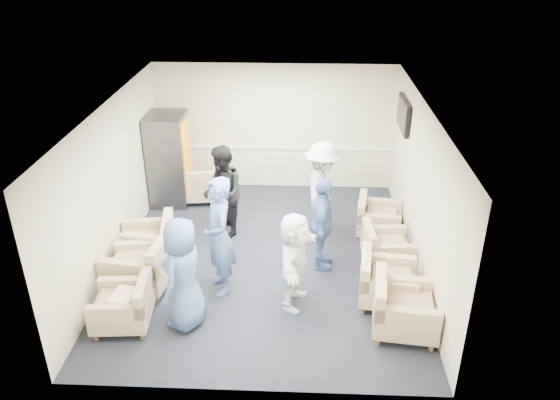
{
  "coord_description": "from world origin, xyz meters",
  "views": [
    {
      "loc": [
        0.59,
        -7.96,
        5.16
      ],
      "look_at": [
        0.23,
        0.2,
        1.05
      ],
      "focal_mm": 35.0,
      "sensor_mm": 36.0,
      "label": 1
    }
  ],
  "objects_px": {
    "armchair_left_mid": "(144,266)",
    "person_mid_right": "(322,224)",
    "person_back_right": "(322,190)",
    "armchair_right_midnear": "(384,283)",
    "armchair_left_far": "(151,245)",
    "armchair_left_near": "(126,307)",
    "person_back_left": "(223,192)",
    "armchair_corner": "(201,186)",
    "person_front_left": "(183,274)",
    "person_front_right": "(294,260)",
    "armchair_right_midfar": "(383,249)",
    "person_mid_left": "(219,237)",
    "armchair_right_far": "(376,219)",
    "vending_machine": "(170,159)",
    "armchair_right_near": "(401,310)"
  },
  "relations": [
    {
      "from": "armchair_corner",
      "to": "person_back_right",
      "type": "height_order",
      "value": "person_back_right"
    },
    {
      "from": "person_mid_right",
      "to": "person_front_right",
      "type": "distance_m",
      "value": 1.12
    },
    {
      "from": "armchair_left_near",
      "to": "armchair_corner",
      "type": "relative_size",
      "value": 0.94
    },
    {
      "from": "armchair_right_midfar",
      "to": "armchair_corner",
      "type": "xyz_separation_m",
      "value": [
        -3.49,
        2.26,
        0.02
      ]
    },
    {
      "from": "armchair_left_far",
      "to": "person_back_left",
      "type": "bearing_deg",
      "value": 124.19
    },
    {
      "from": "armchair_left_mid",
      "to": "person_front_right",
      "type": "distance_m",
      "value": 2.42
    },
    {
      "from": "armchair_right_midfar",
      "to": "person_front_right",
      "type": "xyz_separation_m",
      "value": [
        -1.48,
        -1.14,
        0.46
      ]
    },
    {
      "from": "armchair_left_far",
      "to": "armchair_right_far",
      "type": "distance_m",
      "value": 4.08
    },
    {
      "from": "armchair_left_near",
      "to": "person_front_left",
      "type": "height_order",
      "value": "person_front_left"
    },
    {
      "from": "armchair_right_far",
      "to": "person_front_right",
      "type": "height_order",
      "value": "person_front_right"
    },
    {
      "from": "armchair_right_near",
      "to": "person_mid_left",
      "type": "relative_size",
      "value": 0.51
    },
    {
      "from": "person_back_right",
      "to": "armchair_right_midnear",
      "type": "bearing_deg",
      "value": -147.82
    },
    {
      "from": "armchair_right_midnear",
      "to": "armchair_right_midfar",
      "type": "xyz_separation_m",
      "value": [
        0.13,
        1.04,
        -0.03
      ]
    },
    {
      "from": "armchair_left_far",
      "to": "armchair_right_near",
      "type": "bearing_deg",
      "value": 59.68
    },
    {
      "from": "person_mid_left",
      "to": "person_back_left",
      "type": "xyz_separation_m",
      "value": [
        -0.19,
        1.72,
        -0.1
      ]
    },
    {
      "from": "armchair_left_near",
      "to": "person_mid_left",
      "type": "distance_m",
      "value": 1.67
    },
    {
      "from": "armchair_right_midnear",
      "to": "person_front_right",
      "type": "relative_size",
      "value": 0.61
    },
    {
      "from": "armchair_left_near",
      "to": "person_back_left",
      "type": "bearing_deg",
      "value": 153.89
    },
    {
      "from": "armchair_left_mid",
      "to": "person_mid_right",
      "type": "bearing_deg",
      "value": 111.76
    },
    {
      "from": "armchair_right_midfar",
      "to": "person_back_right",
      "type": "xyz_separation_m",
      "value": [
        -1.02,
        0.96,
        0.61
      ]
    },
    {
      "from": "armchair_left_mid",
      "to": "armchair_left_far",
      "type": "relative_size",
      "value": 1.06
    },
    {
      "from": "armchair_right_midnear",
      "to": "vending_machine",
      "type": "bearing_deg",
      "value": 57.59
    },
    {
      "from": "armchair_right_far",
      "to": "person_front_left",
      "type": "xyz_separation_m",
      "value": [
        -3.0,
        -2.69,
        0.53
      ]
    },
    {
      "from": "armchair_left_far",
      "to": "armchair_left_near",
      "type": "bearing_deg",
      "value": -6.85
    },
    {
      "from": "armchair_left_mid",
      "to": "person_back_left",
      "type": "bearing_deg",
      "value": 156.55
    },
    {
      "from": "armchair_corner",
      "to": "person_back_left",
      "type": "relative_size",
      "value": 0.52
    },
    {
      "from": "person_front_left",
      "to": "person_back_right",
      "type": "bearing_deg",
      "value": 162.04
    },
    {
      "from": "person_front_left",
      "to": "person_front_right",
      "type": "height_order",
      "value": "person_front_left"
    },
    {
      "from": "armchair_right_near",
      "to": "armchair_right_midnear",
      "type": "distance_m",
      "value": 0.68
    },
    {
      "from": "person_front_left",
      "to": "armchair_left_far",
      "type": "bearing_deg",
      "value": -130.17
    },
    {
      "from": "armchair_right_midnear",
      "to": "armchair_corner",
      "type": "relative_size",
      "value": 1.04
    },
    {
      "from": "armchair_right_midnear",
      "to": "armchair_right_midfar",
      "type": "bearing_deg",
      "value": 0.22
    },
    {
      "from": "vending_machine",
      "to": "person_front_left",
      "type": "xyz_separation_m",
      "value": [
        1.07,
        -3.9,
        -0.09
      ]
    },
    {
      "from": "armchair_left_near",
      "to": "armchair_right_midfar",
      "type": "distance_m",
      "value": 4.24
    },
    {
      "from": "person_front_left",
      "to": "person_mid_left",
      "type": "relative_size",
      "value": 0.88
    },
    {
      "from": "armchair_left_near",
      "to": "armchair_left_mid",
      "type": "height_order",
      "value": "armchair_left_mid"
    },
    {
      "from": "person_mid_left",
      "to": "person_back_right",
      "type": "relative_size",
      "value": 1.06
    },
    {
      "from": "person_back_left",
      "to": "person_front_right",
      "type": "xyz_separation_m",
      "value": [
        1.34,
        -2.03,
        -0.1
      ]
    },
    {
      "from": "person_mid_left",
      "to": "person_back_left",
      "type": "height_order",
      "value": "person_mid_left"
    },
    {
      "from": "vending_machine",
      "to": "person_front_left",
      "type": "relative_size",
      "value": 1.11
    },
    {
      "from": "person_mid_left",
      "to": "vending_machine",
      "type": "bearing_deg",
      "value": -174.29
    },
    {
      "from": "armchair_corner",
      "to": "person_front_right",
      "type": "distance_m",
      "value": 3.97
    },
    {
      "from": "armchair_right_far",
      "to": "person_back_right",
      "type": "distance_m",
      "value": 1.18
    },
    {
      "from": "armchair_corner",
      "to": "person_front_left",
      "type": "distance_m",
      "value": 3.99
    },
    {
      "from": "armchair_left_near",
      "to": "vending_machine",
      "type": "height_order",
      "value": "vending_machine"
    },
    {
      "from": "person_front_right",
      "to": "armchair_corner",
      "type": "bearing_deg",
      "value": 42.6
    },
    {
      "from": "armchair_right_midnear",
      "to": "person_front_left",
      "type": "bearing_deg",
      "value": 109.48
    },
    {
      "from": "armchair_corner",
      "to": "person_mid_left",
      "type": "relative_size",
      "value": 0.47
    },
    {
      "from": "armchair_left_mid",
      "to": "person_front_left",
      "type": "bearing_deg",
      "value": 51.7
    },
    {
      "from": "person_mid_right",
      "to": "vending_machine",
      "type": "bearing_deg",
      "value": 55.04
    }
  ]
}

